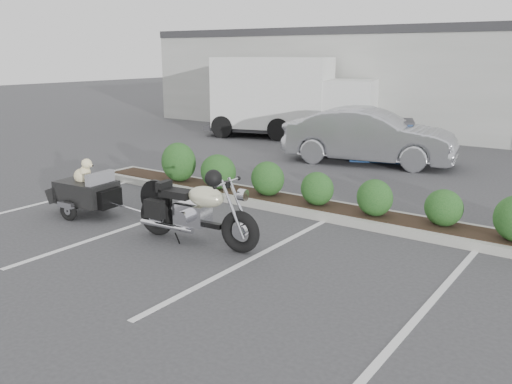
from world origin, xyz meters
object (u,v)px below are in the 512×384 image
Objects in this scene: sedan at (369,136)px; dumpster at (381,139)px; motorcycle at (195,212)px; pet_trailer at (86,191)px; delivery_truck at (291,99)px.

sedan reaches higher than dumpster.
motorcycle is 1.12× the size of dumpster.
pet_trailer is at bearing 152.02° from sedan.
delivery_truck reaches higher than pet_trailer.
pet_trailer is 0.40× the size of sedan.
sedan is at bearing -49.36° from delivery_truck.
dumpster is (-0.38, 8.56, 0.05)m from motorcycle.
delivery_truck is at bearing 109.26° from motorcycle.
dumpster is (2.40, 8.53, 0.12)m from pet_trailer.
dumpster is at bearing 69.46° from pet_trailer.
delivery_truck reaches higher than motorcycle.
motorcycle is 8.56m from dumpster.
sedan is 0.71× the size of delivery_truck.
delivery_truck reaches higher than sedan.
motorcycle reaches higher than pet_trailer.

